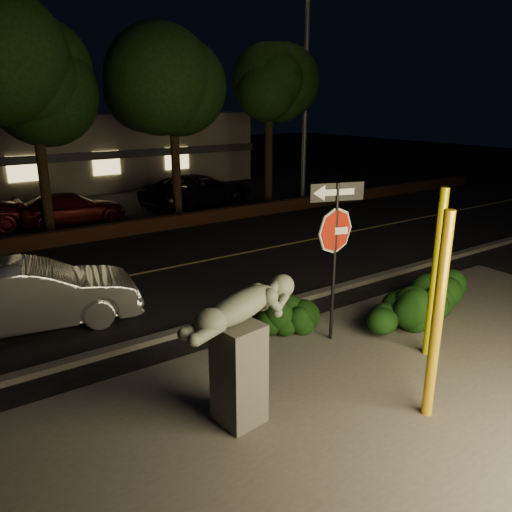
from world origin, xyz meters
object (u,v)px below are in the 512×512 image
Objects in this scene: sculpture at (240,341)px; silver_sedan at (31,296)px; yellow_pole_right at (435,275)px; parked_car_dark at (198,190)px; yellow_pole_left at (437,319)px; parked_car_darkred at (72,209)px; streetlight at (302,52)px; signpost at (336,231)px.

sculpture is 0.49× the size of silver_sedan.
yellow_pole_right reaches higher than silver_sedan.
parked_car_dark is at bearing 56.34° from sculpture.
parked_car_dark is at bearing -34.42° from silver_sedan.
sculpture is (-2.45, 1.51, -0.29)m from yellow_pole_left.
yellow_pole_left reaches higher than parked_car_darkred.
sculpture reaches higher than silver_sedan.
parked_car_darkred is at bearing 93.54° from yellow_pole_left.
sculpture is at bearing -134.27° from streetlight.
yellow_pole_right reaches higher than parked_car_darkred.
yellow_pole_right is (1.62, 1.23, -0.01)m from yellow_pole_left.
sculpture is at bearing 148.32° from yellow_pole_left.
streetlight reaches higher than parked_car_dark.
sculpture is at bearing -140.04° from signpost.
parked_car_dark is (7.16, 14.64, -0.58)m from sculpture.
sculpture is (-2.97, -1.23, -0.95)m from signpost.
parked_car_darkred is (1.46, 14.51, -0.73)m from sculpture.
signpost is at bearing 125.80° from yellow_pole_right.
yellow_pole_right is at bearing 156.04° from parked_car_dark.
parked_car_dark reaches higher than silver_sedan.
sculpture is at bearing -150.89° from silver_sedan.
parked_car_darkred is at bearing -10.33° from silver_sedan.
yellow_pole_left is at bearing -137.94° from silver_sedan.
signpost is 14.13m from parked_car_dark.
signpost is 13.47m from parked_car_darkred.
parked_car_dark is at bearing 73.77° from yellow_pole_left.
streetlight is at bearing -119.81° from parked_car_dark.
signpost is 0.77× the size of parked_car_darkred.
streetlight is at bearing 57.25° from yellow_pole_left.
sculpture is 16.30m from parked_car_dark.
yellow_pole_left reaches higher than silver_sedan.
streetlight is 2.73× the size of parked_car_darkred.
silver_sedan is (-4.85, 4.04, -1.55)m from signpost.
yellow_pole_right is 1.99m from signpost.
signpost is at bearing 150.40° from parked_car_dark.
yellow_pole_left reaches higher than signpost.
signpost is 0.28× the size of streetlight.
yellow_pole_left is 2.90m from sculpture.
parked_car_dark is (-4.73, 1.49, -6.02)m from streetlight.
silver_sedan is (-5.95, 5.56, -0.89)m from yellow_pole_right.
yellow_pole_right is 0.60× the size of parked_car_dark.
silver_sedan is at bearing 157.66° from signpost.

